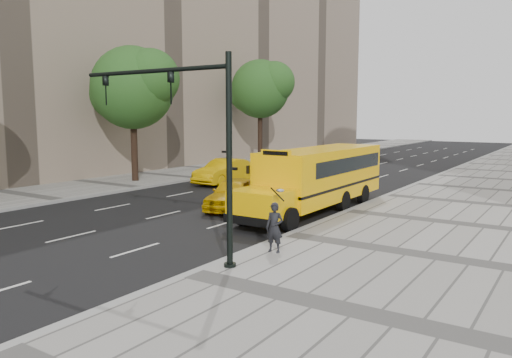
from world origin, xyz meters
The scene contains 12 objects.
ground centered at (0.00, 0.00, 0.00)m, with size 140.00×140.00×0.00m, color black.
sidewalk_museum centered at (12.00, 0.00, 0.07)m, with size 12.00×140.00×0.15m, color gray.
sidewalk_far centered at (-11.00, 0.00, 0.07)m, with size 6.00×140.00×0.15m, color gray.
curb_museum centered at (6.00, 0.00, 0.07)m, with size 0.30×140.00×0.15m, color gray.
curb_far centered at (-8.00, 0.00, 0.07)m, with size 0.30×140.00×0.15m, color gray.
tree_b centered at (-10.39, 2.08, 6.47)m, with size 6.24×5.55×9.20m.
tree_c centered at (-10.40, 17.80, 7.06)m, with size 6.09×5.41×9.72m.
school_bus centered at (4.50, 0.12, 1.76)m, with size 2.96×11.56×3.19m.
taxi_near centered at (0.87, -1.99, 0.78)m, with size 1.83×4.55×1.55m, color #D49F04.
taxi_far centered at (-5.06, 5.06, 0.84)m, with size 1.77×5.08×1.67m, color #D49F04.
pedestrian centered at (6.88, -8.01, 0.97)m, with size 0.60×0.39×1.64m, color black.
traffic_signal centered at (5.19, -10.08, 4.09)m, with size 6.18×0.36×6.40m.
Camera 1 is at (15.19, -21.63, 4.63)m, focal length 35.00 mm.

